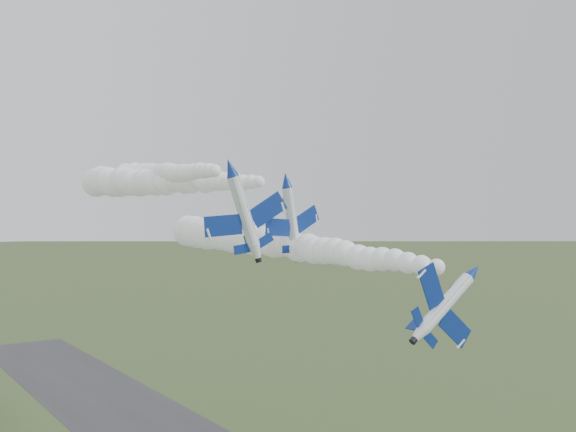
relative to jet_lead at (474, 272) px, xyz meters
name	(u,v)px	position (x,y,z in m)	size (l,w,h in m)	color
jet_lead	(474,272)	(0.00, 0.00, 0.00)	(5.75, 11.32, 7.56)	white
smoke_trail_jet_lead	(277,243)	(2.32, 38.02, 1.48)	(5.94, 72.08, 5.94)	white
jet_pair_left	(231,167)	(-9.97, 30.83, 11.81)	(11.50, 14.28, 4.62)	white
smoke_trail_jet_pair_left	(160,173)	(-5.00, 64.13, 13.06)	(4.55, 59.23, 4.55)	white
jet_pair_right	(287,180)	(-0.34, 31.84, 10.56)	(10.70, 12.84, 3.60)	white
smoke_trail_jet_pair_right	(165,182)	(-5.41, 60.92, 11.42)	(5.79, 53.39, 5.79)	white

